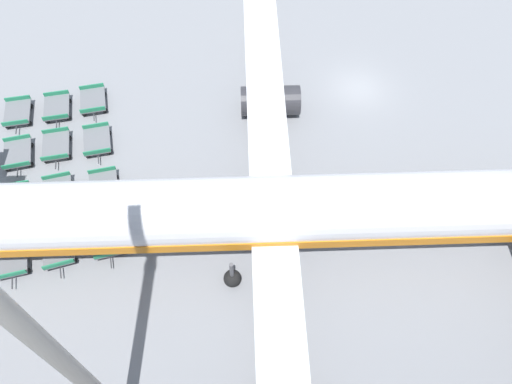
{
  "coord_description": "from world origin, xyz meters",
  "views": [
    {
      "loc": [
        27.07,
        -9.32,
        26.69
      ],
      "look_at": [
        9.89,
        -8.32,
        1.35
      ],
      "focal_mm": 35.0,
      "sensor_mm": 36.0,
      "label": 1
    }
  ],
  "objects_px": {
    "baggage_dolly_row_mid_b_col_a": "(93,101)",
    "baggage_dolly_row_near_col_a": "(18,113)",
    "baggage_dolly_row_mid_a_col_a": "(57,108)",
    "baggage_dolly_row_near_col_c": "(15,202)",
    "apron_light_mast": "(21,325)",
    "baggage_dolly_row_mid_b_col_d": "(108,239)",
    "baggage_dolly_row_near_col_d": "(12,259)",
    "baggage_dolly_row_mid_b_col_b": "(97,141)",
    "baggage_dolly_row_near_col_b": "(18,154)",
    "baggage_dolly_row_mid_a_col_c": "(58,193)",
    "baggage_dolly_row_mid_a_col_d": "(58,249)",
    "baggage_dolly_row_mid_b_col_c": "(104,187)",
    "airplane": "(291,211)",
    "baggage_dolly_row_mid_a_col_b": "(56,146)"
  },
  "relations": [
    {
      "from": "airplane",
      "to": "baggage_dolly_row_near_col_b",
      "type": "relative_size",
      "value": 13.47
    },
    {
      "from": "airplane",
      "to": "baggage_dolly_row_mid_b_col_a",
      "type": "relative_size",
      "value": 13.51
    },
    {
      "from": "baggage_dolly_row_near_col_d",
      "to": "baggage_dolly_row_mid_a_col_a",
      "type": "bearing_deg",
      "value": 177.09
    },
    {
      "from": "baggage_dolly_row_mid_a_col_c",
      "to": "baggage_dolly_row_mid_a_col_d",
      "type": "distance_m",
      "value": 4.08
    },
    {
      "from": "baggage_dolly_row_near_col_d",
      "to": "baggage_dolly_row_mid_a_col_a",
      "type": "height_order",
      "value": "same"
    },
    {
      "from": "baggage_dolly_row_near_col_c",
      "to": "baggage_dolly_row_mid_b_col_d",
      "type": "bearing_deg",
      "value": 63.8
    },
    {
      "from": "baggage_dolly_row_near_col_a",
      "to": "baggage_dolly_row_mid_b_col_c",
      "type": "bearing_deg",
      "value": 45.05
    },
    {
      "from": "baggage_dolly_row_near_col_a",
      "to": "baggage_dolly_row_mid_a_col_c",
      "type": "relative_size",
      "value": 0.99
    },
    {
      "from": "apron_light_mast",
      "to": "baggage_dolly_row_mid_a_col_d",
      "type": "bearing_deg",
      "value": -153.12
    },
    {
      "from": "baggage_dolly_row_near_col_b",
      "to": "baggage_dolly_row_mid_a_col_d",
      "type": "xyz_separation_m",
      "value": [
        7.38,
        3.89,
        0.0
      ]
    },
    {
      "from": "baggage_dolly_row_mid_b_col_a",
      "to": "baggage_dolly_row_mid_b_col_c",
      "type": "xyz_separation_m",
      "value": [
        7.77,
        1.65,
        0.0
      ]
    },
    {
      "from": "baggage_dolly_row_near_col_d",
      "to": "baggage_dolly_row_mid_b_col_a",
      "type": "height_order",
      "value": "same"
    },
    {
      "from": "airplane",
      "to": "baggage_dolly_row_mid_a_col_a",
      "type": "height_order",
      "value": "airplane"
    },
    {
      "from": "baggage_dolly_row_mid_b_col_a",
      "to": "baggage_dolly_row_near_col_a",
      "type": "bearing_deg",
      "value": -80.02
    },
    {
      "from": "baggage_dolly_row_mid_a_col_c",
      "to": "baggage_dolly_row_mid_b_col_b",
      "type": "xyz_separation_m",
      "value": [
        -4.18,
        1.98,
        0.0
      ]
    },
    {
      "from": "baggage_dolly_row_mid_b_col_d",
      "to": "apron_light_mast",
      "type": "xyz_separation_m",
      "value": [
        9.92,
        1.89,
        13.06
      ]
    },
    {
      "from": "baggage_dolly_row_near_col_c",
      "to": "baggage_dolly_row_mid_a_col_d",
      "type": "xyz_separation_m",
      "value": [
        3.51,
        3.27,
        0.0
      ]
    },
    {
      "from": "baggage_dolly_row_near_col_b",
      "to": "baggage_dolly_row_mid_b_col_d",
      "type": "distance_m",
      "value": 9.68
    },
    {
      "from": "baggage_dolly_row_mid_a_col_b",
      "to": "baggage_dolly_row_mid_a_col_d",
      "type": "relative_size",
      "value": 0.99
    },
    {
      "from": "baggage_dolly_row_mid_b_col_b",
      "to": "baggage_dolly_row_near_col_c",
      "type": "bearing_deg",
      "value": -44.23
    },
    {
      "from": "baggage_dolly_row_near_col_c",
      "to": "apron_light_mast",
      "type": "relative_size",
      "value": 0.13
    },
    {
      "from": "baggage_dolly_row_mid_a_col_c",
      "to": "baggage_dolly_row_near_col_b",
      "type": "bearing_deg",
      "value": -136.31
    },
    {
      "from": "baggage_dolly_row_near_col_d",
      "to": "baggage_dolly_row_mid_b_col_d",
      "type": "distance_m",
      "value": 5.55
    },
    {
      "from": "baggage_dolly_row_near_col_c",
      "to": "baggage_dolly_row_mid_b_col_d",
      "type": "xyz_separation_m",
      "value": [
        3.03,
        6.16,
        0.0
      ]
    },
    {
      "from": "baggage_dolly_row_mid_b_col_a",
      "to": "baggage_dolly_row_mid_b_col_c",
      "type": "height_order",
      "value": "same"
    },
    {
      "from": "apron_light_mast",
      "to": "baggage_dolly_row_near_col_a",
      "type": "bearing_deg",
      "value": -155.34
    },
    {
      "from": "baggage_dolly_row_near_col_d",
      "to": "baggage_dolly_row_mid_b_col_d",
      "type": "bearing_deg",
      "value": 100.06
    },
    {
      "from": "baggage_dolly_row_mid_a_col_b",
      "to": "baggage_dolly_row_near_col_a",
      "type": "bearing_deg",
      "value": -134.91
    },
    {
      "from": "baggage_dolly_row_near_col_c",
      "to": "baggage_dolly_row_mid_b_col_c",
      "type": "height_order",
      "value": "same"
    },
    {
      "from": "baggage_dolly_row_near_col_d",
      "to": "baggage_dolly_row_mid_b_col_a",
      "type": "distance_m",
      "value": 12.94
    },
    {
      "from": "baggage_dolly_row_near_col_a",
      "to": "baggage_dolly_row_near_col_b",
      "type": "distance_m",
      "value": 3.85
    },
    {
      "from": "baggage_dolly_row_near_col_b",
      "to": "baggage_dolly_row_mid_a_col_a",
      "type": "relative_size",
      "value": 1.01
    },
    {
      "from": "baggage_dolly_row_near_col_d",
      "to": "baggage_dolly_row_mid_b_col_b",
      "type": "relative_size",
      "value": 1.0
    },
    {
      "from": "baggage_dolly_row_near_col_b",
      "to": "baggage_dolly_row_mid_a_col_c",
      "type": "distance_m",
      "value": 4.65
    },
    {
      "from": "baggage_dolly_row_near_col_a",
      "to": "baggage_dolly_row_mid_a_col_c",
      "type": "distance_m",
      "value": 8.17
    },
    {
      "from": "apron_light_mast",
      "to": "baggage_dolly_row_near_col_d",
      "type": "bearing_deg",
      "value": -140.58
    },
    {
      "from": "baggage_dolly_row_near_col_c",
      "to": "baggage_dolly_row_near_col_d",
      "type": "xyz_separation_m",
      "value": [
        4.0,
        0.69,
        0.0
      ]
    },
    {
      "from": "baggage_dolly_row_near_col_c",
      "to": "apron_light_mast",
      "type": "distance_m",
      "value": 20.08
    },
    {
      "from": "baggage_dolly_row_mid_b_col_a",
      "to": "baggage_dolly_row_mid_b_col_d",
      "type": "relative_size",
      "value": 1.0
    },
    {
      "from": "baggage_dolly_row_mid_a_col_a",
      "to": "baggage_dolly_row_near_col_a",
      "type": "bearing_deg",
      "value": -82.39
    },
    {
      "from": "baggage_dolly_row_near_col_c",
      "to": "baggage_dolly_row_mid_a_col_c",
      "type": "xyz_separation_m",
      "value": [
        -0.51,
        2.59,
        0.0
      ]
    },
    {
      "from": "baggage_dolly_row_mid_a_col_d",
      "to": "baggage_dolly_row_mid_b_col_d",
      "type": "height_order",
      "value": "same"
    },
    {
      "from": "baggage_dolly_row_mid_b_col_a",
      "to": "baggage_dolly_row_mid_a_col_d",
      "type": "bearing_deg",
      "value": -2.57
    },
    {
      "from": "airplane",
      "to": "baggage_dolly_row_mid_b_col_d",
      "type": "relative_size",
      "value": 13.46
    },
    {
      "from": "baggage_dolly_row_near_col_c",
      "to": "baggage_dolly_row_mid_b_col_a",
      "type": "bearing_deg",
      "value": 156.02
    },
    {
      "from": "baggage_dolly_row_mid_a_col_c",
      "to": "apron_light_mast",
      "type": "bearing_deg",
      "value": 22.08
    },
    {
      "from": "baggage_dolly_row_near_col_b",
      "to": "baggage_dolly_row_near_col_c",
      "type": "xyz_separation_m",
      "value": [
        3.87,
        0.62,
        0.0
      ]
    },
    {
      "from": "baggage_dolly_row_mid_a_col_a",
      "to": "apron_light_mast",
      "type": "relative_size",
      "value": 0.13
    },
    {
      "from": "baggage_dolly_row_mid_a_col_a",
      "to": "baggage_dolly_row_mid_b_col_d",
      "type": "bearing_deg",
      "value": 23.77
    },
    {
      "from": "airplane",
      "to": "baggage_dolly_row_near_col_c",
      "type": "relative_size",
      "value": 13.57
    }
  ]
}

